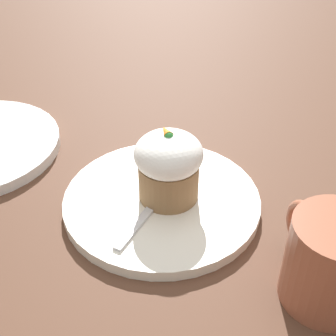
% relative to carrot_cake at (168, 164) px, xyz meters
% --- Properties ---
extents(ground_plane, '(4.00, 4.00, 0.00)m').
position_rel_carrot_cake_xyz_m(ground_plane, '(-0.00, 0.01, -0.06)').
color(ground_plane, '#513323').
extents(dessert_plate, '(0.24, 0.24, 0.01)m').
position_rel_carrot_cake_xyz_m(dessert_plate, '(-0.00, 0.01, -0.05)').
color(dessert_plate, white).
rests_on(dessert_plate, ground_plane).
extents(carrot_cake, '(0.08, 0.08, 0.09)m').
position_rel_carrot_cake_xyz_m(carrot_cake, '(0.00, 0.00, 0.00)').
color(carrot_cake, olive).
rests_on(carrot_cake, dessert_plate).
extents(spoon, '(0.11, 0.11, 0.01)m').
position_rel_carrot_cake_xyz_m(spoon, '(-0.01, 0.02, -0.04)').
color(spoon, silver).
rests_on(spoon, dessert_plate).
extents(coffee_cup, '(0.12, 0.09, 0.09)m').
position_rel_carrot_cake_xyz_m(coffee_cup, '(-0.18, -0.10, -0.01)').
color(coffee_cup, '#9E563D').
rests_on(coffee_cup, ground_plane).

